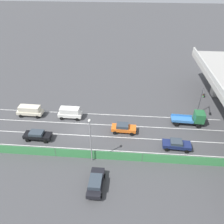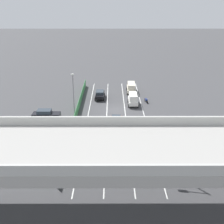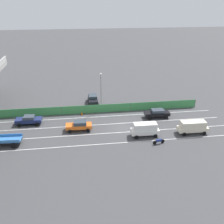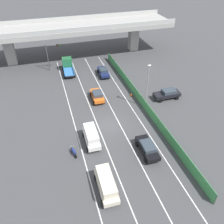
# 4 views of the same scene
# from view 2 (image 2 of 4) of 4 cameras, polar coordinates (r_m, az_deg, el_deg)

# --- Properties ---
(ground_plane) EXTENTS (300.00, 300.00, 0.00)m
(ground_plane) POSITION_cam_2_polar(r_m,az_deg,el_deg) (54.37, 0.76, 0.31)
(ground_plane) COLOR #424244
(lane_line_left_edge) EXTENTS (0.14, 43.59, 0.01)m
(lane_line_left_edge) POSITION_cam_2_polar(r_m,az_deg,el_deg) (51.17, 6.40, -1.21)
(lane_line_left_edge) COLOR silver
(lane_line_left_edge) RESTS_ON ground
(lane_line_mid_left) EXTENTS (0.14, 43.59, 0.01)m
(lane_line_mid_left) POSITION_cam_2_polar(r_m,az_deg,el_deg) (50.90, 2.69, -1.22)
(lane_line_mid_left) COLOR silver
(lane_line_mid_left) RESTS_ON ground
(lane_line_mid_right) EXTENTS (0.14, 43.59, 0.01)m
(lane_line_mid_right) POSITION_cam_2_polar(r_m,az_deg,el_deg) (50.85, -1.04, -1.23)
(lane_line_mid_right) COLOR silver
(lane_line_mid_right) RESTS_ON ground
(lane_line_right_edge) EXTENTS (0.14, 43.59, 0.01)m
(lane_line_right_edge) POSITION_cam_2_polar(r_m,az_deg,el_deg) (51.01, -4.76, -1.23)
(lane_line_right_edge) COLOR silver
(lane_line_right_edge) RESTS_ON ground
(elevated_overpass) EXTENTS (45.84, 9.61, 8.17)m
(elevated_overpass) POSITION_cam_2_polar(r_m,az_deg,el_deg) (26.61, 1.72, -8.14)
(elevated_overpass) COLOR #A09E99
(elevated_overpass) RESTS_ON ground
(green_fence) EXTENTS (0.10, 39.69, 1.63)m
(green_fence) POSITION_cam_2_polar(r_m,az_deg,el_deg) (50.89, -6.95, -0.38)
(green_fence) COLOR #3D8E4C
(green_fence) RESTS_ON ground
(car_van_white) EXTENTS (2.00, 4.48, 2.21)m
(car_van_white) POSITION_cam_2_polar(r_m,az_deg,el_deg) (56.92, 4.09, 2.56)
(car_van_white) COLOR silver
(car_van_white) RESTS_ON ground
(car_taxi_orange) EXTENTS (2.09, 4.33, 1.64)m
(car_taxi_orange) POSITION_cam_2_polar(r_m,az_deg,el_deg) (47.26, 0.81, -1.85)
(car_taxi_orange) COLOR orange
(car_taxi_orange) RESTS_ON ground
(car_sedan_navy) EXTENTS (2.15, 4.54, 1.58)m
(car_sedan_navy) POSITION_cam_2_polar(r_m,az_deg,el_deg) (39.60, -4.08, -6.81)
(car_sedan_navy) COLOR navy
(car_sedan_navy) RESTS_ON ground
(car_sedan_black) EXTENTS (2.02, 4.60, 1.56)m
(car_sedan_black) POSITION_cam_2_polar(r_m,az_deg,el_deg) (60.71, -2.36, 3.45)
(car_sedan_black) COLOR black
(car_sedan_black) RESTS_ON ground
(car_van_cream) EXTENTS (2.07, 4.92, 2.10)m
(car_van_cream) POSITION_cam_2_polar(r_m,az_deg,el_deg) (64.47, 3.74, 4.79)
(car_van_cream) COLOR beige
(car_van_cream) RESTS_ON ground
(flatbed_truck_blue) EXTENTS (2.49, 5.78, 2.67)m
(flatbed_truck_blue) POSITION_cam_2_polar(r_m,az_deg,el_deg) (35.95, 6.36, -9.15)
(flatbed_truck_blue) COLOR black
(flatbed_truck_blue) RESTS_ON ground
(motorcycle) EXTENTS (0.65, 1.93, 0.93)m
(motorcycle) POSITION_cam_2_polar(r_m,az_deg,el_deg) (58.81, 6.62, 2.29)
(motorcycle) COLOR black
(motorcycle) RESTS_ON ground
(parked_sedan_dark) EXTENTS (4.70, 2.09, 1.70)m
(parked_sedan_dark) POSITION_cam_2_polar(r_m,az_deg,el_deg) (51.39, -12.67, -0.39)
(parked_sedan_dark) COLOR black
(parked_sedan_dark) RESTS_ON ground
(traffic_light) EXTENTS (3.14, 0.87, 5.77)m
(traffic_light) POSITION_cam_2_polar(r_m,az_deg,el_deg) (33.79, 11.53, -6.39)
(traffic_light) COLOR #47474C
(traffic_light) RESTS_ON ground
(street_lamp) EXTENTS (0.60, 0.36, 7.66)m
(street_lamp) POSITION_cam_2_polar(r_m,az_deg,el_deg) (50.54, -7.46, 4.00)
(street_lamp) COLOR gray
(street_lamp) RESTS_ON ground
(traffic_cone) EXTENTS (0.47, 0.47, 0.67)m
(traffic_cone) POSITION_cam_2_polar(r_m,az_deg,el_deg) (48.37, -6.49, -2.20)
(traffic_cone) COLOR orange
(traffic_cone) RESTS_ON ground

